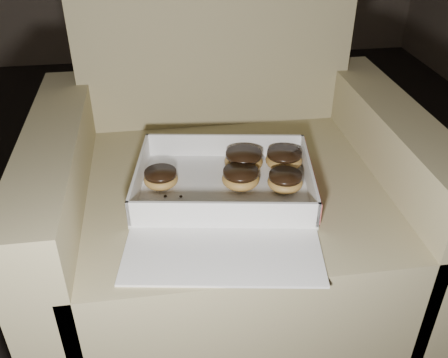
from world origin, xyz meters
The scene contains 12 objects.
armchair centered at (0.61, 0.36, 0.28)m, with size 0.86×0.73×0.90m.
bakery_box centered at (0.59, 0.22, 0.41)m, with size 0.42×0.48×0.06m.
donut_a centered at (0.73, 0.32, 0.43)m, with size 0.08×0.08×0.04m.
donut_b centered at (0.71, 0.23, 0.43)m, with size 0.07×0.07×0.04m.
donut_c centered at (0.64, 0.32, 0.43)m, with size 0.09×0.09×0.04m.
donut_d centered at (0.62, 0.26, 0.43)m, with size 0.08×0.08×0.04m.
donut_e centered at (0.46, 0.28, 0.43)m, with size 0.07×0.07×0.04m.
crumb_a centered at (0.59, 0.15, 0.41)m, with size 0.01×0.01×0.00m, color black.
crumb_b centered at (0.72, 0.12, 0.41)m, with size 0.01×0.01×0.00m, color black.
crumb_c centered at (0.54, 0.17, 0.41)m, with size 0.01×0.01×0.00m, color black.
crumb_d centered at (0.49, 0.23, 0.41)m, with size 0.01×0.01×0.00m, color black.
crumb_e centered at (0.46, 0.24, 0.41)m, with size 0.01×0.01×0.00m, color black.
Camera 1 is at (0.46, -0.61, 1.00)m, focal length 40.00 mm.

